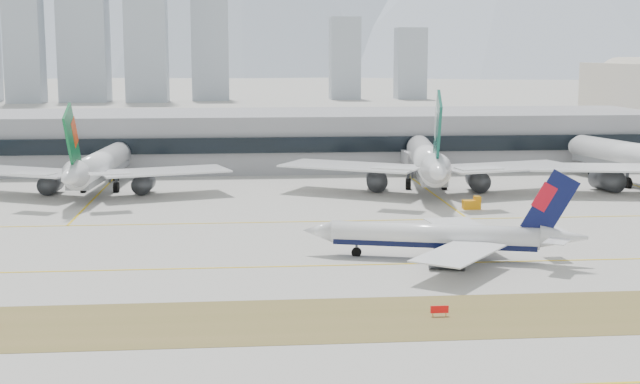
{
  "coord_description": "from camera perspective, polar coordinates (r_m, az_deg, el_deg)",
  "views": [
    {
      "loc": [
        -7.2,
        -133.55,
        31.39
      ],
      "look_at": [
        6.71,
        18.0,
        7.5
      ],
      "focal_mm": 50.0,
      "sensor_mm": 36.0,
      "label": 1
    }
  ],
  "objects": [
    {
      "name": "taxiing_airliner",
      "position": [
        137.27,
        7.97,
        -2.88
      ],
      "size": [
        42.59,
        36.31,
        14.57
      ],
      "rotation": [
        0.0,
        0.0,
        2.87
      ],
      "color": "white",
      "rests_on": "ground"
    },
    {
      "name": "hold_sign_right",
      "position": [
        108.66,
        7.66,
        -7.47
      ],
      "size": [
        2.2,
        0.15,
        1.35
      ],
      "color": "red",
      "rests_on": "ground"
    },
    {
      "name": "gse_c",
      "position": [
        182.9,
        9.72,
        -0.76
      ],
      "size": [
        3.55,
        2.0,
        2.6
      ],
      "color": "orange",
      "rests_on": "ground"
    },
    {
      "name": "ground",
      "position": [
        137.38,
        -2.11,
        -4.29
      ],
      "size": [
        3000.0,
        3000.0,
        0.0
      ],
      "primitive_type": "plane",
      "color": "#A6A39C",
      "rests_on": "ground"
    },
    {
      "name": "terminal",
      "position": [
        249.63,
        -3.57,
        3.41
      ],
      "size": [
        280.0,
        43.1,
        15.0
      ],
      "color": "gray",
      "rests_on": "ground"
    },
    {
      "name": "widebody_cathay",
      "position": [
        205.94,
        6.87,
        1.91
      ],
      "size": [
        67.88,
        66.93,
        24.39
      ],
      "rotation": [
        0.0,
        0.0,
        1.44
      ],
      "color": "white",
      "rests_on": "ground"
    },
    {
      "name": "city_skyline",
      "position": [
        595.64,
        -15.12,
        10.39
      ],
      "size": [
        342.0,
        49.8,
        140.0
      ],
      "color": "#9BA5B1",
      "rests_on": "ground"
    },
    {
      "name": "widebody_eva",
      "position": [
        206.49,
        -14.03,
        1.54
      ],
      "size": [
        61.24,
        60.05,
        21.88
      ],
      "rotation": [
        0.0,
        0.0,
        1.5
      ],
      "color": "white",
      "rests_on": "ground"
    }
  ]
}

